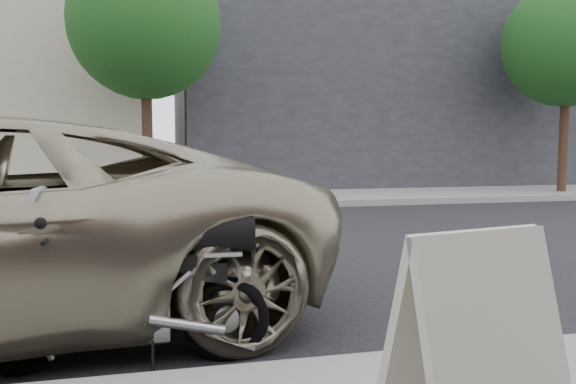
% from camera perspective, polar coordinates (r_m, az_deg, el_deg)
% --- Properties ---
extents(ground, '(120.00, 120.00, 0.00)m').
position_cam_1_polar(ground, '(7.59, 0.72, -6.14)').
color(ground, black).
rests_on(ground, ground).
extents(far_sidewalk, '(44.00, 3.00, 0.15)m').
position_cam_1_polar(far_sidewalk, '(13.92, -5.66, -0.76)').
color(far_sidewalk, gray).
rests_on(far_sidewalk, ground).
extents(far_building_dark, '(16.00, 11.00, 7.00)m').
position_cam_1_polar(far_building_dark, '(22.61, 10.00, 10.09)').
color(far_building_dark, '#28292D').
rests_on(far_building_dark, ground).
extents(street_tree_left, '(3.40, 3.40, 5.70)m').
position_cam_1_polar(street_tree_left, '(17.28, 26.53, 13.38)').
color(street_tree_left, '#3C261B').
rests_on(street_tree_left, far_sidewalk).
extents(street_tree_mid, '(3.40, 3.40, 5.70)m').
position_cam_1_polar(street_tree_mid, '(13.50, -14.33, 16.26)').
color(street_tree_mid, '#3C261B').
rests_on(street_tree_mid, far_sidewalk).
extents(motorcycle, '(1.90, 0.61, 1.20)m').
position_cam_1_polar(motorcycle, '(3.84, -14.30, -9.48)').
color(motorcycle, black).
rests_on(motorcycle, ground).
extents(sandwich_sign, '(0.73, 0.69, 1.00)m').
position_cam_1_polar(sandwich_sign, '(2.32, 18.39, -15.95)').
color(sandwich_sign, beige).
rests_on(sandwich_sign, near_sidewalk).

